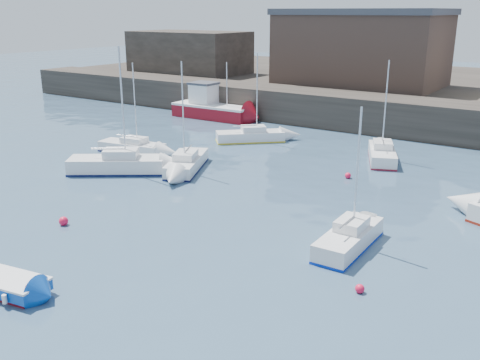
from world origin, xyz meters
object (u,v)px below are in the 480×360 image
Objects in this scene: sailboat_c at (349,238)px; buoy_far at (348,178)px; blue_dinghy at (5,283)px; buoy_mid at (360,292)px; sailboat_f at (382,154)px; sailboat_e at (132,147)px; sailboat_b at (187,163)px; fishing_boat at (212,107)px; sailboat_h at (250,136)px; buoy_near at (64,225)px; sailboat_a at (118,164)px.

sailboat_c is 10.70m from buoy_far.
blue_dinghy reaches higher than buoy_mid.
sailboat_f reaches higher than buoy_far.
sailboat_c is at bearing -18.46° from sailboat_e.
sailboat_b is (-4.85, 16.56, 0.10)m from blue_dinghy.
fishing_boat is 1.19× the size of sailboat_h.
fishing_boat is at bearing 121.84° from sailboat_b.
sailboat_f is 10.94m from sailboat_h.
fishing_boat is 1.20× the size of sailboat_f.
sailboat_e reaches higher than buoy_mid.
buoy_near is (1.20, -11.01, -0.47)m from sailboat_b.
sailboat_h is at bearing -36.09° from fishing_boat.
sailboat_a is at bearing -137.12° from sailboat_b.
sailboat_b reaches higher than buoy_mid.
sailboat_h reaches higher than fishing_boat.
sailboat_c is (17.32, -2.48, -0.09)m from sailboat_a.
sailboat_c is 16.24× the size of buoy_far.
sailboat_h reaches higher than blue_dinghy.
sailboat_e is 18.34m from sailboat_f.
sailboat_a reaches higher than blue_dinghy.
sailboat_b is at bearing -58.16° from fishing_boat.
blue_dinghy is 35.35m from fishing_boat.
sailboat_c is at bearing -75.25° from sailboat_f.
sailboat_h is (-0.93, 9.24, -0.01)m from sailboat_b.
blue_dinghy reaches higher than buoy_near.
sailboat_h is 15.50× the size of buoy_near.
fishing_boat is 22.58m from buoy_far.
sailboat_f is at bearing -17.01° from fishing_boat.
sailboat_c is 17.71× the size of buoy_mid.
buoy_mid is at bearing -17.23° from sailboat_a.
fishing_boat is 18.42m from sailboat_b.
sailboat_f is at bearing 107.67° from buoy_mid.
buoy_mid is (19.27, -5.98, -0.57)m from sailboat_a.
sailboat_b is at bearing 106.33° from blue_dinghy.
buoy_far is at bearing 113.46° from sailboat_c.
fishing_boat is 19.79m from sailboat_a.
sailboat_h is 20.36m from buoy_near.
buoy_mid is (25.66, -24.70, -1.07)m from fishing_boat.
buoy_near is (2.13, -20.24, -0.46)m from sailboat_h.
sailboat_f reaches higher than sailboat_c.
buoy_mid is at bearing -24.77° from sailboat_e.
fishing_boat is 14.84m from sailboat_e.
sailboat_c is 0.95× the size of sailboat_e.
buoy_near is (7.51, -12.22, -0.43)m from sailboat_e.
sailboat_b is at bearing 96.25° from buoy_near.
sailboat_a reaches higher than sailboat_f.
blue_dinghy is at bearing -77.37° from sailboat_h.
sailboat_e is (-20.30, 6.78, -0.05)m from sailboat_c.
sailboat_f is 22.42m from buoy_near.
buoy_mid is 0.92× the size of buoy_far.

